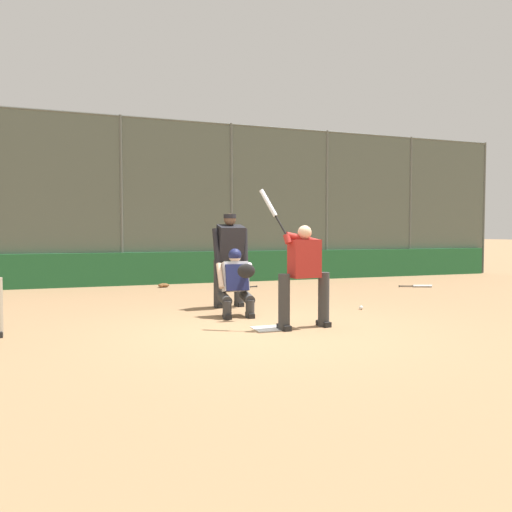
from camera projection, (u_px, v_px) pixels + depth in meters
ground_plane at (268, 329)px, 7.48m from camera, size 160.00×160.00×0.00m
home_plate_marker at (268, 329)px, 7.48m from camera, size 0.43×0.43×0.01m
backstop_fence at (178, 199)px, 14.08m from camera, size 21.95×0.08×4.62m
padding_wall at (180, 268)px, 14.08m from camera, size 21.44×0.18×0.90m
bleachers_beyond at (228, 257)px, 17.62m from camera, size 15.31×3.05×1.80m
batter_at_plate at (304, 272)px, 7.51m from camera, size 1.04×0.58×2.11m
catcher_behind_plate at (236, 282)px, 8.54m from camera, size 0.62×0.73×1.17m
umpire_home at (230, 257)px, 9.61m from camera, size 0.74×0.47×1.81m
spare_bat_near_backstop at (240, 288)px, 12.78m from camera, size 0.85×0.30×0.07m
spare_bat_third_base_side at (420, 286)px, 13.15m from camera, size 0.84×0.34×0.07m
fielding_glove_on_dirt at (163, 285)px, 13.14m from camera, size 0.29×0.22×0.11m
baseball_loose at (361, 308)px, 9.36m from camera, size 0.07×0.07×0.07m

